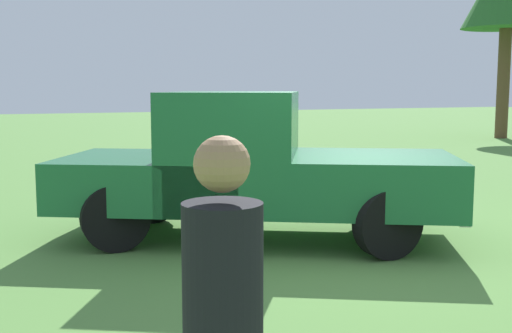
{
  "coord_description": "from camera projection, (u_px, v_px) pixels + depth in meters",
  "views": [
    {
      "loc": [
        3.59,
        6.64,
        1.88
      ],
      "look_at": [
        0.66,
        -0.57,
        0.9
      ],
      "focal_mm": 44.85,
      "sensor_mm": 36.0,
      "label": 1
    }
  ],
  "objects": [
    {
      "name": "ground_plane",
      "position": [
        325.0,
        243.0,
        7.68
      ],
      "size": [
        80.0,
        80.0,
        0.0
      ],
      "primitive_type": "plane",
      "color": "#54843D"
    },
    {
      "name": "pickup_truck",
      "position": [
        246.0,
        163.0,
        7.85
      ],
      "size": [
        5.11,
        3.91,
        1.81
      ],
      "rotation": [
        0.0,
        0.0,
        2.65
      ],
      "color": "black",
      "rests_on": "ground_plane"
    },
    {
      "name": "person_bystander",
      "position": [
        223.0,
        321.0,
        2.52
      ],
      "size": [
        0.32,
        0.34,
        1.69
      ],
      "rotation": [
        0.0,
        0.0,
        3.13
      ],
      "color": "navy",
      "rests_on": "ground_plane"
    }
  ]
}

